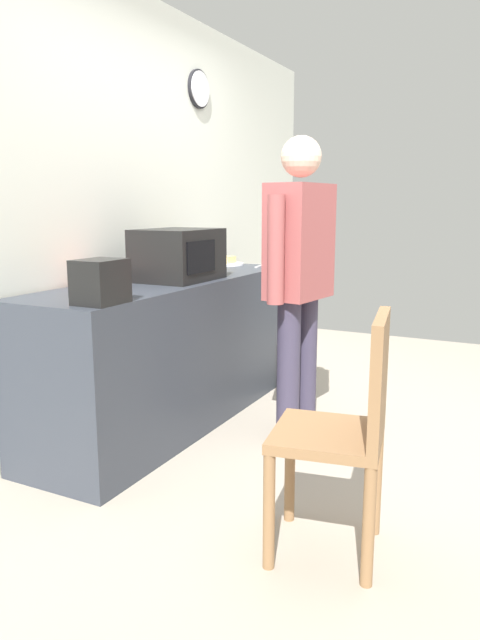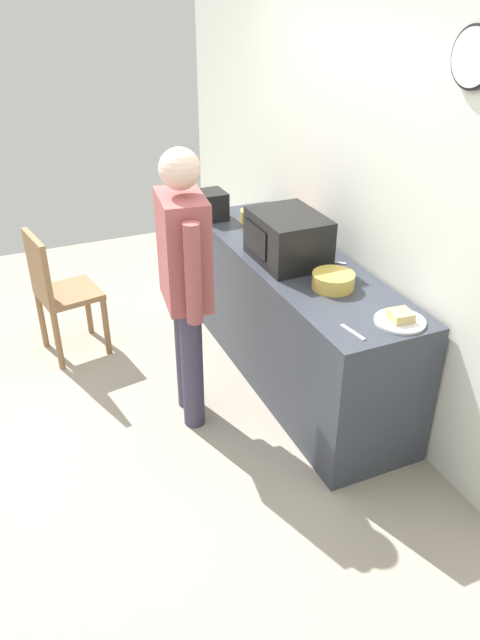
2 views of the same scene
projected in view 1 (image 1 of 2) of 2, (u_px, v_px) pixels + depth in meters
The scene contains 13 objects.
ground_plane at pixel (368, 453), 3.20m from camera, with size 6.00×6.00×0.00m, color #9E9384.
back_wall at pixel (122, 208), 3.66m from camera, with size 5.40×0.13×2.60m.
kitchen_counter at pixel (172, 351), 3.61m from camera, with size 2.14×0.62×0.88m, color #333842.
microwave at pixel (178, 255), 3.46m from camera, with size 0.50×0.39×0.30m.
sandwich_plate at pixel (226, 262), 4.38m from camera, with size 0.26×0.26×0.07m.
salad_bowl at pixel (88, 286), 2.90m from camera, with size 0.17×0.17×0.08m, color gold.
cereal_bowl at pixel (207, 265), 3.90m from camera, with size 0.24×0.24×0.09m, color gold.
mixing_bowl at pixel (98, 281), 3.17m from camera, with size 0.25×0.25×0.07m, color #C64C42.
toaster at pixel (100, 282), 2.63m from camera, with size 0.22×0.18×0.20m, color black.
fork_utensil at pixel (260, 266), 4.25m from camera, with size 0.17×0.02×0.01m, color silver.
spoon_utensil at pixel (159, 275), 3.73m from camera, with size 0.17×0.02×0.01m, color silver.
person_standing at pixel (299, 267), 3.27m from camera, with size 0.59×0.29×1.69m.
wooden_chair at pixel (348, 424), 2.18m from camera, with size 0.46×0.46×0.94m.
Camera 1 is at (-2.99, -0.74, 1.32)m, focal length 33.10 mm.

